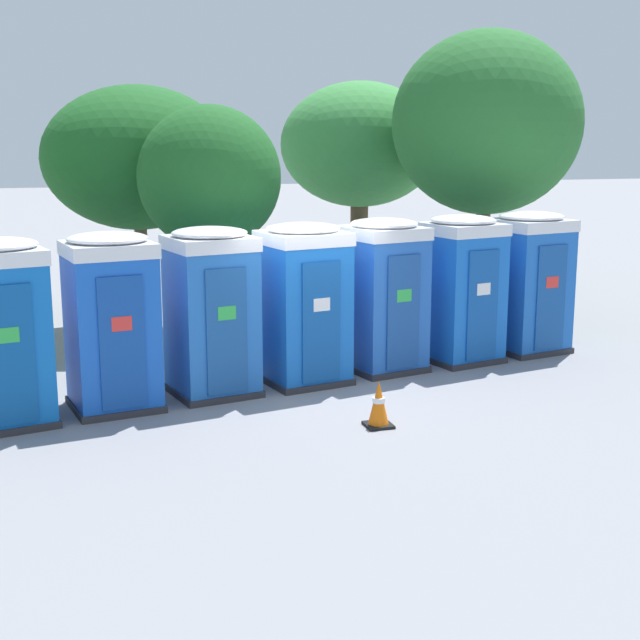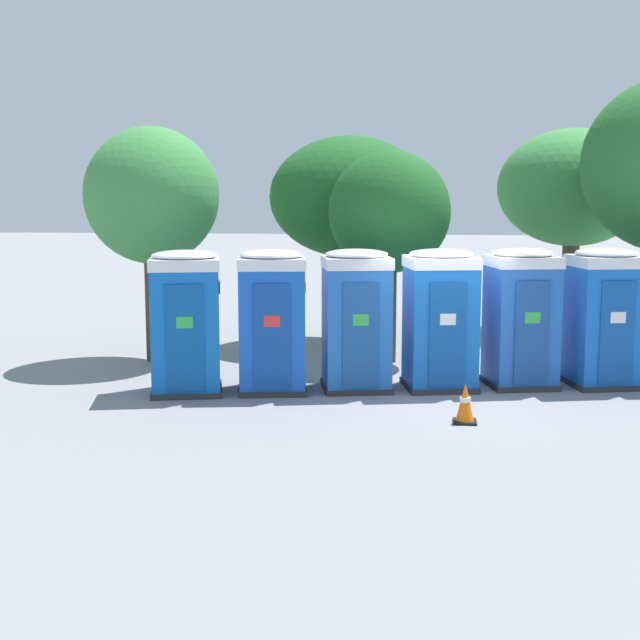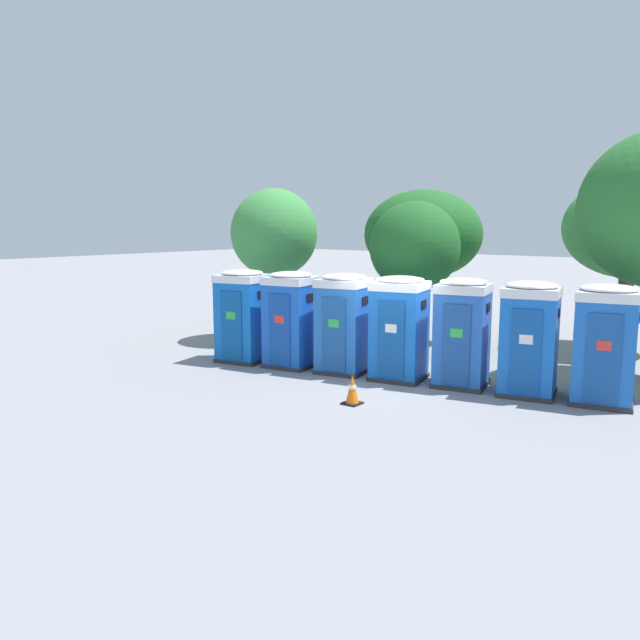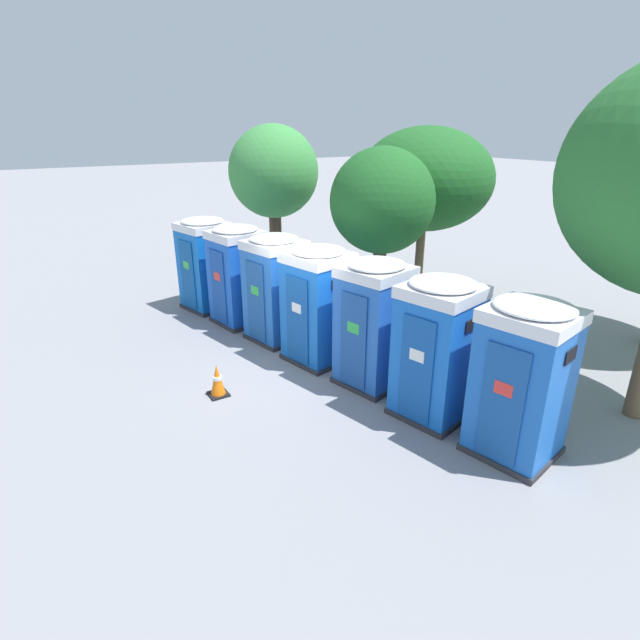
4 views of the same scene
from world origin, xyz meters
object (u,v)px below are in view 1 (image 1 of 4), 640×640
object	(u,v)px
portapotty_1	(112,321)
portapotty_6	(529,281)
portapotty_4	(383,294)
street_tree_4	(209,179)
portapotty_0	(0,332)
street_tree_0	(138,158)
portapotty_3	(304,303)
portapotty_5	(461,288)
portapotty_2	(212,311)
street_tree_1	(487,124)
street_tree_2	(360,146)
traffic_cone	(379,404)

from	to	relation	value
portapotty_1	portapotty_6	xyz separation A→B (m)	(7.45, 1.45, -0.00)
portapotty_4	street_tree_4	distance (m)	3.72
portapotty_0	street_tree_0	distance (m)	6.48
portapotty_0	portapotty_3	distance (m)	4.55
portapotty_0	portapotty_1	bearing A→B (deg)	12.28
portapotty_0	street_tree_4	world-z (taller)	street_tree_4
portapotty_3	street_tree_0	bearing A→B (deg)	113.37
street_tree_4	portapotty_3	bearing A→B (deg)	-67.18
portapotty_5	portapotty_2	bearing A→B (deg)	-169.69
portapotty_3	portapotty_4	distance (m)	1.52
portapotty_4	street_tree_1	xyz separation A→B (m)	(3.43, 3.25, 2.82)
portapotty_4	street_tree_2	xyz separation A→B (m)	(1.95, 6.85, 2.35)
portapotty_6	street_tree_2	size ratio (longest dim) A/B	0.49
portapotty_3	traffic_cone	size ratio (longest dim) A/B	3.97
portapotty_1	portapotty_3	distance (m)	3.03
portapotty_1	portapotty_3	size ratio (longest dim) A/B	1.00
street_tree_4	traffic_cone	distance (m)	5.80
portapotty_2	portapotty_6	bearing A→B (deg)	10.66
portapotty_0	street_tree_4	bearing A→B (deg)	44.06
street_tree_1	street_tree_2	distance (m)	3.93
street_tree_0	street_tree_2	bearing A→B (deg)	24.60
portapotty_5	street_tree_1	xyz separation A→B (m)	(1.92, 3.04, 2.82)
portapotty_2	street_tree_2	distance (m)	9.24
portapotty_3	traffic_cone	distance (m)	2.66
portapotty_2	portapotty_3	bearing A→B (deg)	9.24
portapotty_3	street_tree_4	size ratio (longest dim) A/B	0.58
portapotty_4	street_tree_2	size ratio (longest dim) A/B	0.49
portapotty_1	street_tree_4	world-z (taller)	street_tree_4
portapotty_5	portapotty_3	bearing A→B (deg)	-169.16
portapotty_0	portapotty_4	xyz separation A→B (m)	(5.94, 1.26, 0.00)
portapotty_4	portapotty_0	bearing A→B (deg)	-168.04
portapotty_0	portapotty_1	world-z (taller)	same
street_tree_1	street_tree_2	size ratio (longest dim) A/B	1.16
traffic_cone	street_tree_2	bearing A→B (deg)	72.43
portapotty_2	street_tree_2	world-z (taller)	street_tree_2
portapotty_1	portapotty_4	distance (m)	4.55
street_tree_1	street_tree_0	bearing A→B (deg)	170.94
street_tree_2	portapotty_4	bearing A→B (deg)	-105.87
portapotty_1	street_tree_2	world-z (taller)	street_tree_2
street_tree_0	street_tree_1	distance (m)	7.06
portapotty_5	street_tree_4	size ratio (longest dim) A/B	0.58
portapotty_0	portapotty_3	xyz separation A→B (m)	(4.46, 0.89, -0.00)
portapotty_2	traffic_cone	xyz separation A→B (m)	(1.86, -2.21, -0.97)
portapotty_0	portapotty_2	world-z (taller)	same
portapotty_4	portapotty_1	bearing A→B (deg)	-168.15
street_tree_0	street_tree_2	size ratio (longest dim) A/B	0.94
portapotty_0	portapotty_4	distance (m)	6.07
portapotty_2	portapotty_5	size ratio (longest dim) A/B	1.00
portapotty_0	street_tree_2	size ratio (longest dim) A/B	0.49
portapotty_1	street_tree_1	distance (m)	9.36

